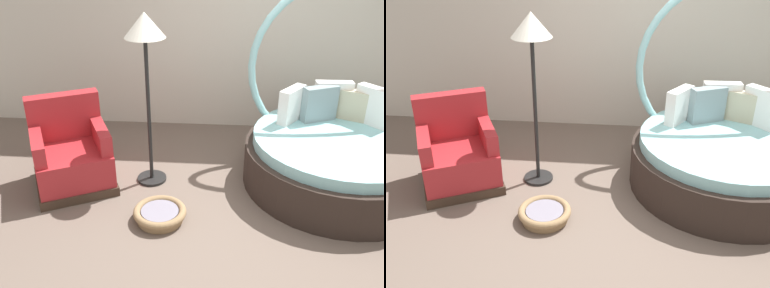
% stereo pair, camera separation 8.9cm
% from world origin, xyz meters
% --- Properties ---
extents(ground_plane, '(8.00, 8.00, 0.02)m').
position_xyz_m(ground_plane, '(0.00, 0.00, -0.01)').
color(ground_plane, '#66564C').
extents(back_wall, '(8.00, 0.12, 2.95)m').
position_xyz_m(back_wall, '(0.00, 2.23, 1.48)').
color(back_wall, beige).
rests_on(back_wall, ground_plane).
extents(round_daybed, '(1.98, 1.98, 2.12)m').
position_xyz_m(round_daybed, '(1.01, 0.80, 0.40)').
color(round_daybed, '#2D231E').
rests_on(round_daybed, ground_plane).
extents(red_armchair, '(1.07, 1.07, 0.94)m').
position_xyz_m(red_armchair, '(-1.83, 0.52, 0.33)').
color(red_armchair, '#38281E').
rests_on(red_armchair, ground_plane).
extents(pet_basket, '(0.51, 0.51, 0.13)m').
position_xyz_m(pet_basket, '(-0.80, -0.08, 0.07)').
color(pet_basket, '#8E704C').
rests_on(pet_basket, ground_plane).
extents(floor_lamp, '(0.40, 0.40, 1.82)m').
position_xyz_m(floor_lamp, '(-0.99, 0.64, 1.53)').
color(floor_lamp, black).
rests_on(floor_lamp, ground_plane).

